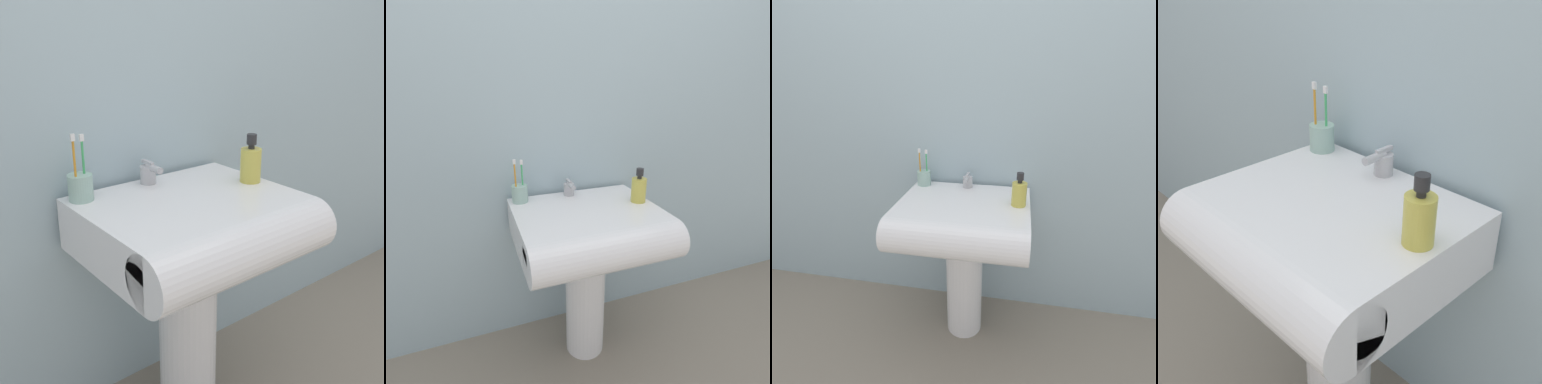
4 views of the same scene
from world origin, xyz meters
TOP-DOWN VIEW (x-y plane):
  - ground_plane at (0.00, 0.00)m, footprint 6.00×6.00m
  - wall_back at (0.00, 0.28)m, footprint 5.00×0.05m
  - sink_pedestal at (0.00, 0.00)m, footprint 0.19×0.19m
  - sink_basin at (0.00, -0.06)m, footprint 0.62×0.54m
  - faucet at (-0.02, 0.18)m, footprint 0.05×0.10m
  - toothbrush_cup at (-0.25, 0.18)m, footprint 0.07×0.07m
  - soap_bottle at (0.25, -0.01)m, footprint 0.07×0.07m

SIDE VIEW (x-z plane):
  - ground_plane at x=0.00m, z-range 0.00..0.00m
  - sink_pedestal at x=0.00m, z-range 0.00..0.61m
  - sink_basin at x=0.00m, z-range 0.61..0.77m
  - faucet at x=-0.02m, z-range 0.77..0.85m
  - toothbrush_cup at x=-0.25m, z-range 0.72..0.92m
  - soap_bottle at x=0.25m, z-range 0.76..0.91m
  - wall_back at x=0.00m, z-range 0.00..2.40m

